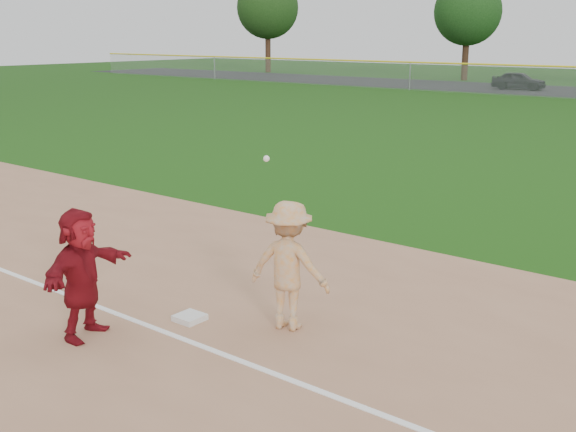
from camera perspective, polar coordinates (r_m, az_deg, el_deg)
The scene contains 8 objects.
ground at distance 10.61m, azimuth -5.19°, elevation -8.38°, with size 160.00×160.00×0.00m, color #18480E.
foul_line at distance 10.10m, azimuth -8.41°, elevation -9.55°, with size 60.00×0.10×0.01m, color white.
first_base at distance 10.67m, azimuth -7.77°, elevation -7.96°, with size 0.38×0.38×0.09m, color silver.
base_runner at distance 10.15m, azimuth -16.02°, elevation -4.38°, with size 1.68×0.54×1.81m, color maroon.
car_left at distance 56.45m, azimuth 17.78°, elevation 10.16°, with size 1.55×3.84×1.31m, color black.
first_base_play at distance 10.05m, azimuth 0.07°, elevation -3.94°, with size 1.32×0.96×2.44m.
tree_0 at distance 77.93m, azimuth -1.61°, elevation 16.13°, with size 6.40×6.40×9.81m.
tree_1 at distance 66.58m, azimuth 14.03°, elevation 15.39°, with size 5.80×5.80×8.75m.
Camera 1 is at (6.90, -6.95, 4.08)m, focal length 45.00 mm.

